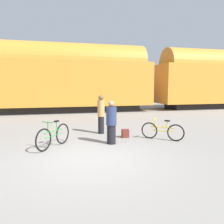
{
  "coord_description": "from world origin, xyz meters",
  "views": [
    {
      "loc": [
        -0.82,
        -6.2,
        2.08
      ],
      "look_at": [
        1.14,
        1.92,
        1.1
      ],
      "focal_mm": 35.0,
      "sensor_mm": 36.0,
      "label": 1
    }
  ],
  "objects_px": {
    "person_in_navy": "(111,123)",
    "person_in_tan": "(101,114)",
    "bicycle_green": "(54,136)",
    "bicycle_yellow": "(162,131)",
    "backpack": "(125,133)",
    "freight_train": "(69,76)"
  },
  "relations": [
    {
      "from": "bicycle_green",
      "to": "person_in_navy",
      "type": "bearing_deg",
      "value": -0.17
    },
    {
      "from": "bicycle_green",
      "to": "person_in_navy",
      "type": "distance_m",
      "value": 2.07
    },
    {
      "from": "bicycle_green",
      "to": "bicycle_yellow",
      "type": "height_order",
      "value": "bicycle_green"
    },
    {
      "from": "backpack",
      "to": "freight_train",
      "type": "bearing_deg",
      "value": 100.31
    },
    {
      "from": "freight_train",
      "to": "bicycle_yellow",
      "type": "relative_size",
      "value": 31.86
    },
    {
      "from": "bicycle_green",
      "to": "backpack",
      "type": "height_order",
      "value": "bicycle_green"
    },
    {
      "from": "freight_train",
      "to": "bicycle_green",
      "type": "relative_size",
      "value": 29.48
    },
    {
      "from": "person_in_tan",
      "to": "freight_train",
      "type": "bearing_deg",
      "value": 78.47
    },
    {
      "from": "backpack",
      "to": "bicycle_yellow",
      "type": "bearing_deg",
      "value": -28.56
    },
    {
      "from": "person_in_navy",
      "to": "bicycle_green",
      "type": "bearing_deg",
      "value": 171.46
    },
    {
      "from": "freight_train",
      "to": "person_in_navy",
      "type": "xyz_separation_m",
      "value": [
        0.98,
        -10.49,
        -2.11
      ]
    },
    {
      "from": "bicycle_green",
      "to": "bicycle_yellow",
      "type": "distance_m",
      "value": 4.1
    },
    {
      "from": "bicycle_green",
      "to": "bicycle_yellow",
      "type": "bearing_deg",
      "value": 1.39
    },
    {
      "from": "person_in_navy",
      "to": "person_in_tan",
      "type": "xyz_separation_m",
      "value": [
        -0.04,
        1.8,
        0.09
      ]
    },
    {
      "from": "bicycle_green",
      "to": "person_in_tan",
      "type": "xyz_separation_m",
      "value": [
        1.99,
        1.8,
        0.47
      ]
    },
    {
      "from": "freight_train",
      "to": "person_in_tan",
      "type": "bearing_deg",
      "value": -83.8
    },
    {
      "from": "bicycle_green",
      "to": "person_in_tan",
      "type": "relative_size",
      "value": 0.85
    },
    {
      "from": "bicycle_yellow",
      "to": "backpack",
      "type": "xyz_separation_m",
      "value": [
        -1.29,
        0.7,
        -0.18
      ]
    },
    {
      "from": "bicycle_yellow",
      "to": "person_in_navy",
      "type": "distance_m",
      "value": 2.12
    },
    {
      "from": "person_in_navy",
      "to": "person_in_tan",
      "type": "distance_m",
      "value": 1.81
    },
    {
      "from": "bicycle_green",
      "to": "person_in_navy",
      "type": "relative_size",
      "value": 0.92
    },
    {
      "from": "freight_train",
      "to": "backpack",
      "type": "relative_size",
      "value": 125.27
    }
  ]
}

